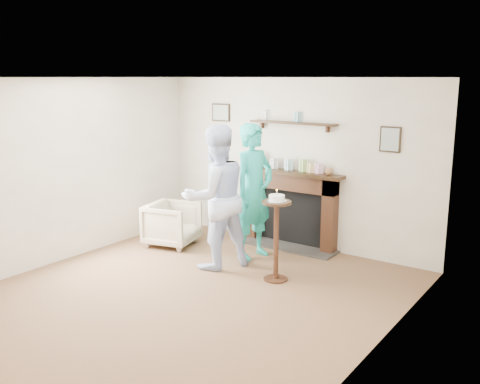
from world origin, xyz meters
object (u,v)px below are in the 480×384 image
object	(u,v)px
armchair	(173,245)
pedestal_table	(276,225)
man	(216,266)
woman	(253,256)

from	to	relation	value
armchair	pedestal_table	xyz separation A→B (m)	(2.04, -0.33, 0.72)
armchair	man	xyz separation A→B (m)	(1.13, -0.37, 0.00)
man	woman	xyz separation A→B (m)	(0.18, 0.63, 0.00)
man	pedestal_table	bearing A→B (deg)	117.16
armchair	pedestal_table	size ratio (longest dim) A/B	0.61
woman	pedestal_table	xyz separation A→B (m)	(0.73, -0.60, 0.72)
pedestal_table	armchair	bearing A→B (deg)	170.72
man	woman	bearing A→B (deg)	-171.36
pedestal_table	man	bearing A→B (deg)	-177.78
man	armchair	bearing A→B (deg)	-83.23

